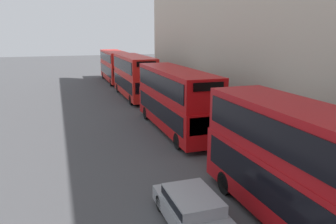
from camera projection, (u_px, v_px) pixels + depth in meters
The scene contains 5 objects.
bus_leading at pixel (312, 171), 10.67m from camera, with size 2.59×10.46×4.42m.
bus_second_in_queue at pixel (175, 97), 22.81m from camera, with size 2.59×10.59×4.37m.
bus_third_in_queue at pixel (134, 75), 34.64m from camera, with size 2.59×10.34×4.43m.
bus_trailing at pixel (115, 65), 45.95m from camera, with size 2.59×10.76×4.27m.
car_hatchback at pixel (193, 209), 11.75m from camera, with size 1.84×4.21×1.20m.
Camera 1 is at (-6.04, -2.83, 6.82)m, focal length 35.00 mm.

